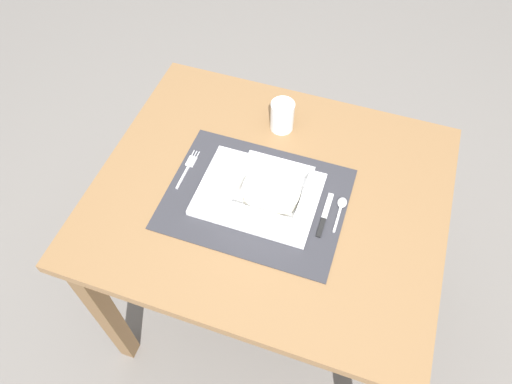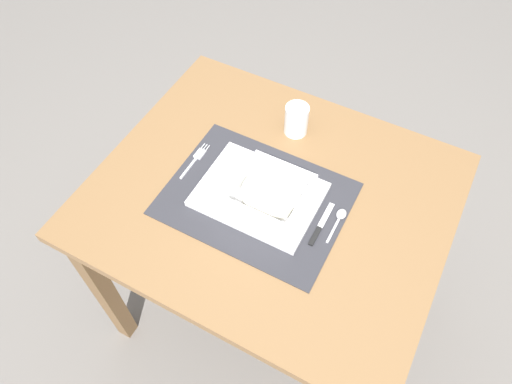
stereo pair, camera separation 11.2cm
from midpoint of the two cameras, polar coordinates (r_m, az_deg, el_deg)
name	(u,v)px [view 1 (the left image)]	position (r m, az deg, el deg)	size (l,w,h in m)	color
ground_plane	(265,301)	(1.88, -0.60, -13.00)	(6.00, 6.00, 0.00)	slate
dining_table	(269,213)	(1.33, -0.84, -2.70)	(0.91, 0.77, 0.73)	brown
placemat	(256,198)	(1.23, -2.60, -0.94)	(0.46, 0.35, 0.00)	#2D2D33
serving_plate	(259,194)	(1.22, -2.30, -0.42)	(0.31, 0.23, 0.02)	white
porridge_bowl	(271,193)	(1.19, -0.83, -0.25)	(0.17, 0.17, 0.05)	white
fork	(189,166)	(1.31, -10.48, 2.91)	(0.02, 0.14, 0.00)	silver
spoon	(341,206)	(1.22, 7.59, -1.83)	(0.02, 0.11, 0.01)	silver
butter_knife	(324,218)	(1.19, 5.50, -3.25)	(0.01, 0.13, 0.01)	black
drinking_glass	(282,117)	(1.36, 0.77, 8.80)	(0.07, 0.07, 0.09)	white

